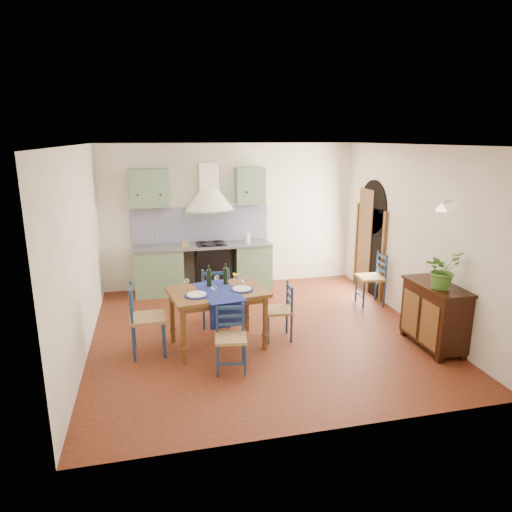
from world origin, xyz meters
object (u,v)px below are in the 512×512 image
Objects in this scene: chair_near at (231,338)px; potted_plant at (443,270)px; sideboard at (434,313)px; dining_table at (218,297)px.

potted_plant is (2.85, -0.16, 0.76)m from chair_near.
potted_plant is at bearing -3.23° from chair_near.
chair_near is at bearing 176.77° from potted_plant.
sideboard is (2.90, -0.02, 0.07)m from chair_near.
sideboard is 0.70m from potted_plant.
dining_table is at bearing 163.18° from potted_plant.
sideboard is at bearing -13.93° from dining_table.
potted_plant is (-0.05, -0.15, 0.69)m from sideboard.
dining_table is at bearing 166.07° from sideboard.
dining_table is 3.05m from sideboard.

